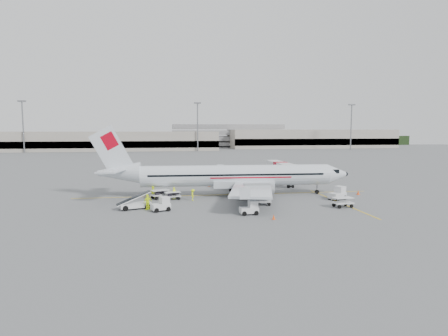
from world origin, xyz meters
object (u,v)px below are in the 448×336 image
Objects in this scene: tug_fore at (337,193)px; tug_aft at (161,204)px; tug_mid at (249,208)px; jet_bridge at (280,173)px; aircraft at (236,161)px; belt_loader at (135,198)px.

tug_fore reaches higher than tug_aft.
tug_fore is at bearing 23.34° from tug_mid.
tug_aft is (-20.89, -20.37, -1.11)m from jet_bridge.
tug_mid is (-0.81, -12.65, -4.23)m from aircraft.
aircraft is at bearing 82.51° from tug_mid.
tug_fore is (27.07, 2.16, -0.42)m from belt_loader.
jet_bridge is 29.20m from tug_aft.
tug_mid is at bearing -179.72° from tug_fore.
jet_bridge reaches higher than tug_aft.
jet_bridge is (10.11, 11.05, -3.08)m from aircraft.
jet_bridge is at bearing 73.73° from tug_fore.
jet_bridge is at bearing 20.09° from belt_loader.
aircraft is 14.86m from tug_aft.
aircraft is 15.29m from jet_bridge.
belt_loader reaches higher than tug_fore.
tug_fore is at bearing -12.35° from tug_aft.
belt_loader is at bearing 155.11° from tug_mid.
aircraft is at bearing -133.64° from jet_bridge.
aircraft is 16.25m from belt_loader.
belt_loader reaches higher than tug_mid.
aircraft reaches higher than belt_loader.
jet_bridge is at bearing 49.88° from aircraft.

